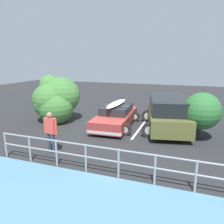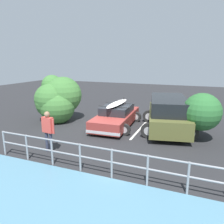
{
  "view_description": "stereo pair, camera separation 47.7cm",
  "coord_description": "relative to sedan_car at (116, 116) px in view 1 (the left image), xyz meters",
  "views": [
    {
      "loc": [
        -4.0,
        10.77,
        3.64
      ],
      "look_at": [
        -0.29,
        0.3,
        0.95
      ],
      "focal_mm": 35.0,
      "sensor_mm": 36.0,
      "label": 1
    },
    {
      "loc": [
        -4.45,
        10.6,
        3.64
      ],
      "look_at": [
        -0.29,
        0.3,
        0.95
      ],
      "focal_mm": 35.0,
      "sensor_mm": 36.0,
      "label": 2
    }
  ],
  "objects": [
    {
      "name": "person_bystander",
      "position": [
        1.27,
        4.27,
        0.44
      ],
      "size": [
        0.65,
        0.25,
        1.67
      ],
      "color": "#33384C",
      "rests_on": "ground"
    },
    {
      "name": "bush_near_left",
      "position": [
        3.73,
        0.35,
        0.75
      ],
      "size": [
        2.61,
        2.67,
        2.82
      ],
      "color": "#4C3828",
      "rests_on": "ground"
    },
    {
      "name": "railing_fence",
      "position": [
        -1.26,
        5.18,
        0.06
      ],
      "size": [
        7.98,
        0.13,
        0.96
      ],
      "color": "gray",
      "rests_on": "ground"
    },
    {
      "name": "sedan_car",
      "position": [
        0.0,
        0.0,
        0.0
      ],
      "size": [
        2.43,
        4.28,
        1.43
      ],
      "color": "#9E3833",
      "rests_on": "ground"
    },
    {
      "name": "parking_stripe",
      "position": [
        -1.38,
        0.04,
        -0.56
      ],
      "size": [
        0.12,
        3.5,
        0.0
      ],
      "primitive_type": "cube",
      "rotation": [
        0.0,
        0.0,
        1.57
      ],
      "color": "silver",
      "rests_on": "ground"
    },
    {
      "name": "bush_near_right",
      "position": [
        -4.13,
        0.39,
        0.64
      ],
      "size": [
        1.95,
        2.21,
        2.21
      ],
      "color": "#4C3828",
      "rests_on": "ground"
    },
    {
      "name": "suv_car",
      "position": [
        -2.74,
        -0.34,
        0.33
      ],
      "size": [
        3.17,
        4.89,
        1.73
      ],
      "color": "brown",
      "rests_on": "ground"
    },
    {
      "name": "ground_plane",
      "position": [
        0.29,
        0.35,
        -0.57
      ],
      "size": [
        44.0,
        44.0,
        0.02
      ],
      "primitive_type": "cube",
      "color": "#28282B",
      "rests_on": "ground"
    }
  ]
}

